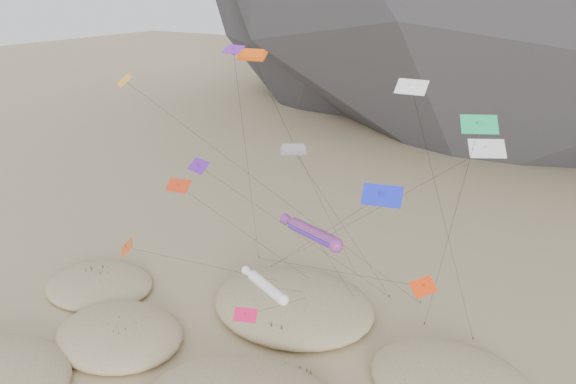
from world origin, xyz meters
name	(u,v)px	position (x,y,z in m)	size (l,w,h in m)	color
dunes	(222,384)	(0.05, 4.47, 0.71)	(49.34, 38.95, 4.08)	#CCB789
kite_stakes	(358,294)	(2.92, 23.72, 0.15)	(25.99, 3.50, 0.30)	#3F2D1E
rainbow_tube_kite	(312,233)	(4.70, 10.33, 12.91)	(7.30, 13.53, 13.79)	#FF4E1A
white_tube_kite	(265,286)	(2.57, 7.08, 9.23)	(6.78, 16.16, 9.89)	white
orange_parafoil	(255,60)	(-1.09, 11.44, 25.30)	(3.02, 17.09, 26.17)	#F1570C
multi_parafoil	(295,153)	(2.07, 12.22, 18.38)	(4.08, 15.04, 19.09)	#FF3B1A
delta_kites	(298,182)	(3.10, 10.91, 16.57)	(31.17, 21.09, 26.54)	#1BB169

